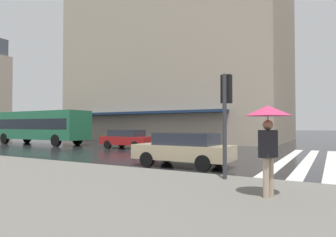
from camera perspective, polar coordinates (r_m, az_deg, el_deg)
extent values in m
cube|color=silver|center=(15.96, 29.47, -7.36)|extent=(13.00, 0.50, 0.01)
cube|color=silver|center=(16.00, 25.86, -7.39)|extent=(13.00, 0.50, 0.01)
cube|color=silver|center=(16.10, 22.27, -7.39)|extent=(13.00, 0.50, 0.01)
cube|color=tan|center=(36.92, 2.68, 9.81)|extent=(15.83, 24.59, 17.82)
cube|color=#192D4C|center=(28.91, -4.97, 1.13)|extent=(1.20, 17.21, 0.24)
cylinder|color=#333338|center=(8.65, 11.07, -1.51)|extent=(0.12, 0.12, 3.08)
cube|color=black|center=(8.89, 11.40, 5.69)|extent=(0.22, 0.30, 0.85)
sphere|color=red|center=(9.05, 11.63, 7.36)|extent=(0.17, 0.17, 0.17)
sphere|color=orange|center=(9.01, 11.64, 5.60)|extent=(0.17, 0.17, 0.17)
sphere|color=green|center=(8.98, 11.65, 3.83)|extent=(0.17, 0.17, 0.17)
cube|color=maroon|center=(21.92, -7.86, -4.29)|extent=(1.75, 4.10, 0.60)
cube|color=#232833|center=(21.99, -8.16, -2.84)|extent=(1.54, 2.46, 0.50)
cylinder|color=black|center=(21.88, -3.93, -5.09)|extent=(0.20, 0.62, 0.62)
cylinder|color=black|center=(20.53, -6.49, -5.32)|extent=(0.20, 0.62, 0.62)
cylinder|color=black|center=(23.35, -9.07, -4.84)|extent=(0.20, 0.62, 0.62)
cylinder|color=black|center=(22.09, -11.75, -5.03)|extent=(0.20, 0.62, 0.62)
cube|color=tan|center=(12.22, 2.97, -6.57)|extent=(1.75, 4.10, 0.60)
cube|color=#232833|center=(12.11, 3.60, -4.00)|extent=(1.54, 2.46, 0.50)
cylinder|color=black|center=(12.16, -4.12, -8.01)|extent=(0.20, 0.62, 0.62)
cylinder|color=black|center=(13.56, -0.21, -7.34)|extent=(0.20, 0.62, 0.62)
cylinder|color=black|center=(10.98, 6.92, -8.71)|extent=(0.20, 0.62, 0.62)
cylinder|color=black|center=(12.51, 9.86, -7.81)|extent=(0.20, 0.62, 0.62)
cube|color=#236B47|center=(29.36, -24.11, -1.23)|extent=(2.50, 11.00, 2.50)
cube|color=black|center=(29.37, -24.11, -1.01)|extent=(2.52, 10.34, 0.90)
cylinder|color=black|center=(27.16, -17.35, -3.92)|extent=(0.30, 1.00, 1.00)
cylinder|color=black|center=(25.64, -21.12, -4.04)|extent=(0.30, 1.00, 1.00)
cylinder|color=black|center=(32.74, -25.93, -3.40)|extent=(0.30, 1.00, 1.00)
cylinder|color=black|center=(31.50, -29.39, -3.45)|extent=(0.30, 1.00, 1.00)
cube|color=black|center=(6.71, 19.05, -4.71)|extent=(0.46, 0.37, 0.60)
sphere|color=#936B4C|center=(6.70, 19.02, -1.21)|extent=(0.22, 0.22, 0.22)
cylinder|color=tan|center=(6.86, 19.51, -10.76)|extent=(0.13, 0.13, 0.86)
cylinder|color=tan|center=(6.71, 18.69, -10.98)|extent=(0.13, 0.13, 0.86)
cone|color=#C63360|center=(6.70, 19.00, 1.47)|extent=(1.01, 1.01, 0.23)
cylinder|color=#4C4C51|center=(6.70, 19.04, -2.96)|extent=(0.02, 0.02, 0.81)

